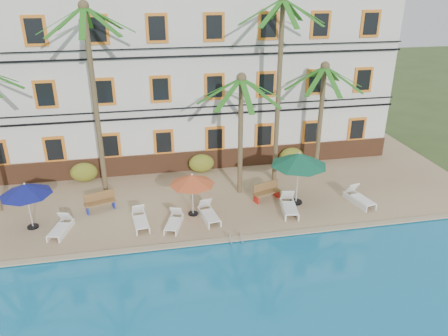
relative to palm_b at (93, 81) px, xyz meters
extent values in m
plane|color=#384C23|center=(4.80, -4.61, -6.37)|extent=(100.00, 100.00, 0.00)
cube|color=tan|center=(4.80, 0.39, -6.24)|extent=(30.00, 12.00, 0.25)
cube|color=tan|center=(4.80, -5.51, -6.09)|extent=(30.00, 0.35, 0.06)
cube|color=silver|center=(4.80, 5.39, -1.12)|extent=(25.00, 6.00, 10.00)
cube|color=brown|center=(4.80, 2.33, -5.52)|extent=(25.00, 0.12, 1.20)
cube|color=orange|center=(-2.70, 2.34, -4.22)|extent=(1.15, 0.10, 1.50)
cube|color=black|center=(-2.70, 2.29, -4.22)|extent=(0.85, 0.04, 1.20)
cube|color=orange|center=(0.30, 2.34, -4.22)|extent=(1.15, 0.10, 1.50)
cube|color=black|center=(0.30, 2.29, -4.22)|extent=(0.85, 0.04, 1.20)
cube|color=orange|center=(3.30, 2.34, -4.22)|extent=(1.15, 0.10, 1.50)
cube|color=black|center=(3.30, 2.29, -4.22)|extent=(0.85, 0.04, 1.20)
cube|color=orange|center=(6.30, 2.34, -4.22)|extent=(1.15, 0.10, 1.50)
cube|color=black|center=(6.30, 2.29, -4.22)|extent=(0.85, 0.04, 1.20)
cube|color=orange|center=(9.30, 2.34, -4.22)|extent=(1.15, 0.10, 1.50)
cube|color=black|center=(9.30, 2.29, -4.22)|extent=(0.85, 0.04, 1.20)
cube|color=orange|center=(12.30, 2.34, -4.22)|extent=(1.15, 0.10, 1.50)
cube|color=black|center=(12.30, 2.29, -4.22)|extent=(0.85, 0.04, 1.20)
cube|color=orange|center=(15.30, 2.34, -4.22)|extent=(1.15, 0.10, 1.50)
cube|color=black|center=(15.30, 2.29, -4.22)|extent=(0.85, 0.04, 1.20)
cube|color=orange|center=(-2.70, 2.34, -1.12)|extent=(1.15, 0.10, 1.50)
cube|color=black|center=(-2.70, 2.29, -1.12)|extent=(0.85, 0.04, 1.20)
cube|color=orange|center=(0.30, 2.34, -1.12)|extent=(1.15, 0.10, 1.50)
cube|color=black|center=(0.30, 2.29, -1.12)|extent=(0.85, 0.04, 1.20)
cube|color=orange|center=(3.30, 2.34, -1.12)|extent=(1.15, 0.10, 1.50)
cube|color=black|center=(3.30, 2.29, -1.12)|extent=(0.85, 0.04, 1.20)
cube|color=orange|center=(6.30, 2.34, -1.12)|extent=(1.15, 0.10, 1.50)
cube|color=black|center=(6.30, 2.29, -1.12)|extent=(0.85, 0.04, 1.20)
cube|color=orange|center=(9.30, 2.34, -1.12)|extent=(1.15, 0.10, 1.50)
cube|color=black|center=(9.30, 2.29, -1.12)|extent=(0.85, 0.04, 1.20)
cube|color=orange|center=(12.30, 2.34, -1.12)|extent=(1.15, 0.10, 1.50)
cube|color=black|center=(12.30, 2.29, -1.12)|extent=(0.85, 0.04, 1.20)
cube|color=orange|center=(15.30, 2.34, -1.12)|extent=(1.15, 0.10, 1.50)
cube|color=black|center=(15.30, 2.29, -1.12)|extent=(0.85, 0.04, 1.20)
cube|color=orange|center=(-2.70, 2.34, 2.08)|extent=(1.15, 0.10, 1.50)
cube|color=black|center=(-2.70, 2.29, 2.08)|extent=(0.85, 0.04, 1.20)
cube|color=orange|center=(0.30, 2.34, 2.08)|extent=(1.15, 0.10, 1.50)
cube|color=black|center=(0.30, 2.29, 2.08)|extent=(0.85, 0.04, 1.20)
cube|color=orange|center=(3.30, 2.34, 2.08)|extent=(1.15, 0.10, 1.50)
cube|color=black|center=(3.30, 2.29, 2.08)|extent=(0.85, 0.04, 1.20)
cube|color=orange|center=(6.30, 2.34, 2.08)|extent=(1.15, 0.10, 1.50)
cube|color=black|center=(6.30, 2.29, 2.08)|extent=(0.85, 0.04, 1.20)
cube|color=orange|center=(9.30, 2.34, 2.08)|extent=(1.15, 0.10, 1.50)
cube|color=black|center=(9.30, 2.29, 2.08)|extent=(0.85, 0.04, 1.20)
cube|color=orange|center=(12.30, 2.34, 2.08)|extent=(1.15, 0.10, 1.50)
cube|color=black|center=(12.30, 2.29, 2.08)|extent=(0.85, 0.04, 1.20)
cube|color=orange|center=(15.30, 2.34, 2.08)|extent=(1.15, 0.10, 1.50)
cube|color=black|center=(15.30, 2.29, 2.08)|extent=(0.85, 0.04, 1.20)
cube|color=black|center=(4.80, 2.19, -2.67)|extent=(25.00, 0.08, 0.10)
cube|color=black|center=(4.80, 2.19, -2.22)|extent=(25.00, 0.08, 0.06)
cube|color=black|center=(4.80, 2.19, 0.63)|extent=(25.00, 0.08, 0.10)
cube|color=black|center=(4.80, 2.19, 1.08)|extent=(25.00, 0.08, 0.06)
cylinder|color=brown|center=(0.00, 0.00, -1.38)|extent=(0.26, 0.26, 9.47)
sphere|color=brown|center=(0.00, 0.00, 3.36)|extent=(0.50, 0.50, 0.50)
cube|color=#216919|center=(0.00, 1.10, 2.76)|extent=(0.28, 2.21, 1.22)
cube|color=#216919|center=(-0.78, 0.78, 2.76)|extent=(1.76, 1.76, 1.22)
cube|color=#216919|center=(-1.10, 0.00, 2.76)|extent=(2.21, 0.28, 1.22)
cube|color=#216919|center=(-0.78, -0.78, 2.76)|extent=(1.76, 1.76, 1.22)
cube|color=#216919|center=(0.00, -1.10, 2.76)|extent=(0.28, 2.21, 1.22)
cube|color=#216919|center=(0.78, -0.78, 2.76)|extent=(1.76, 1.76, 1.22)
cube|color=#216919|center=(1.10, 0.00, 2.76)|extent=(2.21, 0.28, 1.22)
cube|color=#216919|center=(0.78, 0.78, 2.76)|extent=(1.76, 1.76, 1.22)
cylinder|color=brown|center=(7.04, -1.02, -3.02)|extent=(0.26, 0.26, 6.19)
sphere|color=brown|center=(7.04, -1.02, 0.07)|extent=(0.50, 0.50, 0.50)
cube|color=#216919|center=(7.04, 0.08, -0.53)|extent=(0.28, 2.21, 1.22)
cube|color=#216919|center=(6.26, -0.24, -0.53)|extent=(1.76, 1.76, 1.22)
cube|color=#216919|center=(5.94, -1.02, -0.53)|extent=(2.21, 0.28, 1.22)
cube|color=#216919|center=(6.26, -1.80, -0.53)|extent=(1.76, 1.76, 1.22)
cube|color=#216919|center=(7.04, -2.12, -0.53)|extent=(0.28, 2.21, 1.22)
cube|color=#216919|center=(7.81, -1.80, -0.53)|extent=(1.76, 1.76, 1.22)
cube|color=#216919|center=(8.14, -1.02, -0.53)|extent=(2.21, 0.28, 1.22)
cube|color=#216919|center=(7.81, -0.24, -0.53)|extent=(1.76, 1.76, 1.22)
cylinder|color=brown|center=(9.33, 0.13, -1.27)|extent=(0.26, 0.26, 9.70)
cube|color=#216919|center=(9.33, 1.23, 2.99)|extent=(0.28, 2.21, 1.22)
cube|color=#216919|center=(8.55, 0.91, 2.99)|extent=(1.76, 1.76, 1.22)
cube|color=#216919|center=(8.23, 0.13, 2.99)|extent=(2.21, 0.28, 1.22)
cube|color=#216919|center=(8.55, -0.65, 2.99)|extent=(1.76, 1.76, 1.22)
cube|color=#216919|center=(9.33, -0.97, 2.99)|extent=(0.28, 2.21, 1.22)
cube|color=#216919|center=(10.10, -0.65, 2.99)|extent=(1.76, 1.76, 1.22)
cube|color=#216919|center=(10.42, 0.13, 2.99)|extent=(2.21, 0.28, 1.22)
cube|color=#216919|center=(10.10, 0.91, 2.99)|extent=(1.76, 1.76, 1.22)
cylinder|color=brown|center=(12.00, 0.56, -2.98)|extent=(0.26, 0.26, 6.27)
sphere|color=brown|center=(12.00, 0.56, 0.15)|extent=(0.50, 0.50, 0.50)
cube|color=#216919|center=(12.00, 1.66, -0.45)|extent=(0.28, 2.21, 1.22)
cube|color=#216919|center=(11.23, 1.34, -0.45)|extent=(1.76, 1.76, 1.22)
cube|color=#216919|center=(10.91, 0.56, -0.45)|extent=(2.21, 0.28, 1.22)
cube|color=#216919|center=(11.23, -0.22, -0.45)|extent=(1.76, 1.76, 1.22)
cube|color=#216919|center=(12.00, -0.54, -0.45)|extent=(0.28, 2.21, 1.22)
cube|color=#216919|center=(12.78, -0.22, -0.45)|extent=(1.76, 1.76, 1.22)
cube|color=#216919|center=(13.10, 0.56, -0.45)|extent=(2.21, 0.28, 1.22)
cube|color=#216919|center=(12.78, 1.34, -0.45)|extent=(1.76, 1.76, 1.22)
ellipsoid|color=#33631C|center=(-1.28, 1.99, -5.57)|extent=(1.50, 0.90, 1.10)
ellipsoid|color=#33631C|center=(5.40, 1.99, -5.57)|extent=(1.50, 0.90, 1.10)
ellipsoid|color=#33631C|center=(10.98, 1.99, -5.57)|extent=(1.50, 0.90, 1.10)
cylinder|color=black|center=(-3.18, -2.71, -6.08)|extent=(0.52, 0.52, 0.07)
cylinder|color=silver|center=(-3.18, -2.71, -5.01)|extent=(0.06, 0.06, 2.21)
cone|color=navy|center=(-3.18, -2.71, -4.14)|extent=(2.30, 2.30, 0.51)
sphere|color=silver|center=(-3.18, -2.71, -3.86)|extent=(0.10, 0.10, 0.10)
cylinder|color=black|center=(4.27, -2.92, -6.08)|extent=(0.49, 0.49, 0.07)
cylinder|color=silver|center=(4.27, -2.92, -5.07)|extent=(0.06, 0.06, 2.10)
cone|color=#BF4A24|center=(4.27, -2.92, -4.24)|extent=(2.19, 2.19, 0.48)
sphere|color=silver|center=(4.27, -2.92, -3.97)|extent=(0.10, 0.10, 0.10)
cylinder|color=black|center=(9.61, -2.78, -6.07)|extent=(0.63, 0.63, 0.09)
cylinder|color=silver|center=(9.61, -2.78, -4.76)|extent=(0.06, 0.06, 2.71)
cone|color=#105239|center=(9.61, -2.78, -3.69)|extent=(2.82, 2.82, 0.62)
sphere|color=silver|center=(9.61, -2.78, -3.35)|extent=(0.10, 0.10, 0.10)
cube|color=white|center=(-1.90, -3.65, -5.82)|extent=(0.85, 1.29, 0.05)
cube|color=white|center=(-1.67, -2.86, -5.61)|extent=(0.65, 0.57, 0.59)
cube|color=white|center=(-2.10, -3.35, -5.98)|extent=(0.52, 1.64, 0.27)
cube|color=white|center=(-1.57, -3.50, -5.98)|extent=(0.52, 1.64, 0.27)
cube|color=white|center=(1.75, -3.70, -5.81)|extent=(0.72, 1.30, 0.06)
cube|color=white|center=(1.65, -2.85, -5.59)|extent=(0.62, 0.52, 0.62)
cube|color=white|center=(1.44, -3.50, -5.97)|extent=(0.27, 1.76, 0.29)
cube|color=white|center=(2.01, -3.43, -5.97)|extent=(0.27, 1.76, 0.29)
cube|color=white|center=(3.18, -4.11, -5.83)|extent=(0.88, 1.27, 0.05)
cube|color=white|center=(3.43, -3.35, -5.63)|extent=(0.64, 0.58, 0.58)
cube|color=white|center=(2.99, -3.82, -5.98)|extent=(0.57, 1.59, 0.27)
cube|color=white|center=(3.50, -3.99, -5.98)|extent=(0.57, 1.59, 0.27)
cube|color=white|center=(4.99, -3.76, -5.81)|extent=(0.78, 1.34, 0.06)
cube|color=white|center=(4.86, -2.89, -5.58)|extent=(0.65, 0.55, 0.63)
cube|color=white|center=(4.67, -3.56, -5.97)|extent=(0.34, 1.78, 0.29)
cube|color=white|center=(5.24, -3.47, -5.97)|extent=(0.34, 1.78, 0.29)
cube|color=white|center=(8.92, -3.81, -5.79)|extent=(0.84, 1.42, 0.06)
cube|color=white|center=(9.07, -2.90, -5.55)|extent=(0.69, 0.59, 0.67)
cube|color=white|center=(8.66, -3.51, -5.96)|extent=(0.38, 1.89, 0.31)
cube|color=white|center=(9.27, -3.61, -5.96)|extent=(0.38, 1.89, 0.31)
cube|color=white|center=(12.82, -3.68, -5.79)|extent=(0.87, 1.41, 0.06)
cube|color=white|center=(12.63, -2.79, -5.56)|extent=(0.69, 0.60, 0.65)
cube|color=white|center=(12.47, -3.50, -5.97)|extent=(0.46, 1.83, 0.30)
cube|color=white|center=(13.06, -3.37, -5.97)|extent=(0.46, 1.83, 0.30)
cube|color=olive|center=(-0.19, -1.65, -5.69)|extent=(1.57, 0.87, 0.06)
cube|color=olive|center=(-0.26, -1.44, -5.42)|extent=(1.45, 0.50, 0.45)
cube|color=#1B2898|center=(-0.81, -1.84, -5.92)|extent=(0.21, 0.45, 0.40)
cube|color=#1B2898|center=(0.43, -1.46, -5.92)|extent=(0.21, 0.45, 0.40)
cube|color=olive|center=(8.21, -2.16, -5.69)|extent=(1.56, 0.91, 0.06)
cube|color=olive|center=(8.14, -1.95, -5.42)|extent=(1.44, 0.54, 0.45)
cube|color=red|center=(7.60, -2.37, -5.92)|extent=(0.22, 0.45, 0.40)
cube|color=red|center=(8.83, -1.95, -5.92)|extent=(0.22, 0.45, 0.40)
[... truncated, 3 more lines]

